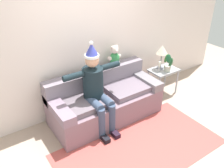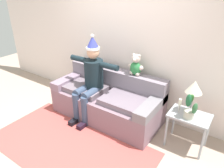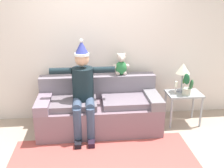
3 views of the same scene
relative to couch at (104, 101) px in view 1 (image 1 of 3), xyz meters
The scene contains 10 objects.
ground_plane 1.09m from the couch, 90.00° to the right, with size 10.00×10.00×0.00m, color tan.
back_wall 1.14m from the couch, 90.00° to the left, with size 7.00×0.10×2.70m, color silver.
couch is the anchor object (origin of this frame).
person_seated 0.54m from the couch, 147.48° to the right, with size 1.02×0.77×1.54m.
teddy_bear 0.84m from the couch, 33.23° to the left, with size 0.29×0.17×0.38m.
side_table 1.47m from the couch, ahead, with size 0.58×0.40×0.57m.
table_lamp 1.57m from the couch, ahead, with size 0.24×0.24×0.51m.
potted_plant 1.53m from the couch, ahead, with size 0.22×0.19×0.39m.
candle_tall 1.36m from the couch, ahead, with size 0.04×0.04×0.22m.
area_rug 1.09m from the couch, 90.00° to the right, with size 2.59×1.37×0.01m, color #B24C47.
Camera 1 is at (-1.93, -2.06, 2.75)m, focal length 38.40 mm.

